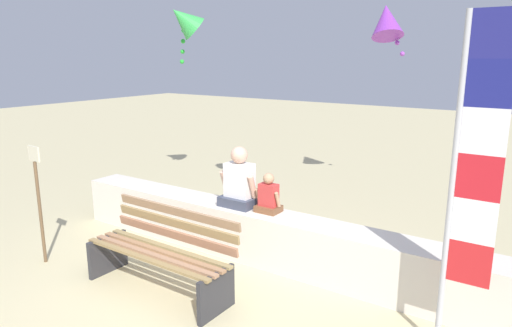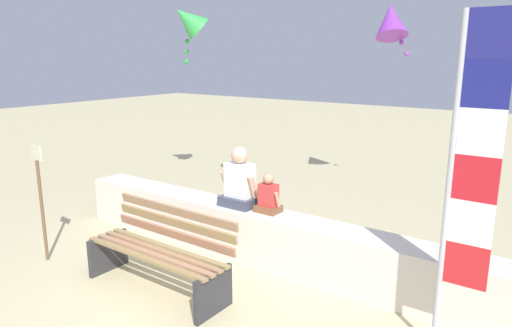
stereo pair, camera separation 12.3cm
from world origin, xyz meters
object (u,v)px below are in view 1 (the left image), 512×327
at_px(park_bench, 162,252).
at_px(person_child, 268,197).
at_px(kite_green, 184,20).
at_px(sign_post, 38,196).
at_px(kite_purple, 387,21).
at_px(person_adult, 239,183).
at_px(flag_banner, 470,169).

distance_m(park_bench, person_child, 1.44).
height_order(kite_green, sign_post, kite_green).
xyz_separation_m(kite_purple, kite_green, (-3.04, -1.62, 0.04)).
bearing_deg(kite_purple, sign_post, -117.00).
distance_m(park_bench, kite_green, 4.58).
height_order(person_adult, kite_purple, kite_purple).
bearing_deg(person_adult, flag_banner, -13.57).
xyz_separation_m(person_adult, kite_purple, (0.66, 3.31, 2.14)).
bearing_deg(person_adult, person_child, 0.05).
xyz_separation_m(person_child, flag_banner, (2.32, -0.67, 0.81)).
xyz_separation_m(park_bench, kite_green, (-2.25, 2.94, 2.70)).
xyz_separation_m(park_bench, person_child, (0.57, 1.26, 0.41)).
bearing_deg(kite_green, kite_purple, 28.09).
relative_size(flag_banner, kite_green, 2.59).
xyz_separation_m(person_child, kite_purple, (0.22, 3.31, 2.25)).
bearing_deg(person_adult, sign_post, -138.98).
bearing_deg(kite_purple, person_child, -93.80).
relative_size(park_bench, flag_banner, 0.62).
xyz_separation_m(flag_banner, kite_purple, (-2.10, 3.97, 1.45)).
height_order(flag_banner, kite_green, kite_green).
bearing_deg(kite_purple, park_bench, -99.82).
bearing_deg(kite_green, sign_post, -80.64).
xyz_separation_m(kite_purple, sign_post, (-2.50, -4.91, -2.22)).
xyz_separation_m(park_bench, flag_banner, (2.89, 0.59, 1.21)).
height_order(kite_purple, sign_post, kite_purple).
xyz_separation_m(kite_green, sign_post, (0.54, -3.29, -2.26)).
xyz_separation_m(person_child, sign_post, (-2.28, -1.61, 0.03)).
xyz_separation_m(park_bench, kite_purple, (0.79, 4.56, 2.66)).
distance_m(person_child, flag_banner, 2.54).
distance_m(person_adult, person_child, 0.45).
bearing_deg(park_bench, kite_purple, 80.18).
distance_m(park_bench, person_adult, 1.37).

